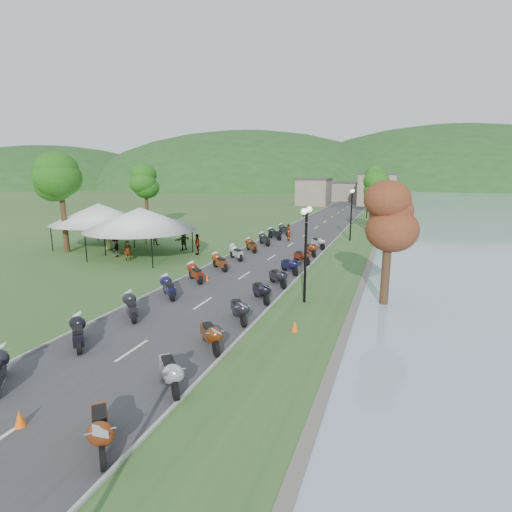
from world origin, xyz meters
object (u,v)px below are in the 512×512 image
(vendor_tent_main, at_px, (141,232))
(pedestrian_c, at_px, (117,257))
(pedestrian_a, at_px, (129,261))
(pedestrian_b, at_px, (156,245))

(vendor_tent_main, height_order, pedestrian_c, vendor_tent_main)
(vendor_tent_main, distance_m, pedestrian_c, 2.92)
(pedestrian_a, relative_size, pedestrian_b, 0.90)
(pedestrian_a, relative_size, pedestrian_c, 0.99)
(pedestrian_b, height_order, pedestrian_c, pedestrian_b)
(pedestrian_b, bearing_deg, pedestrian_c, 98.69)
(vendor_tent_main, relative_size, pedestrian_a, 3.79)
(vendor_tent_main, height_order, pedestrian_b, vendor_tent_main)
(pedestrian_a, distance_m, pedestrian_c, 2.07)
(pedestrian_c, bearing_deg, pedestrian_a, 14.43)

